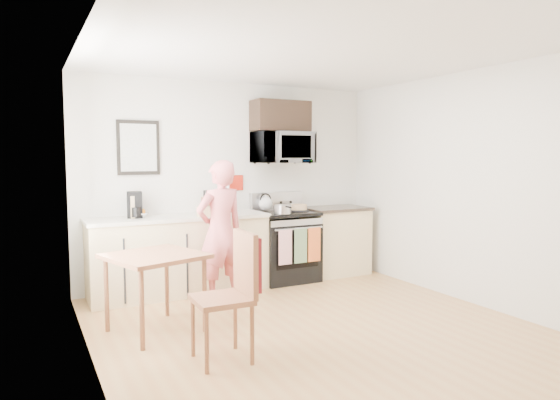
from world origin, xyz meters
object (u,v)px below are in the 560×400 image
range (286,248)px  chair (239,277)px  cake (299,208)px  person (220,232)px  dining_table (155,263)px  microwave (282,148)px

range → chair: bearing=-126.6°
cake → person: bearing=-159.5°
cake → dining_table: bearing=-152.7°
range → microwave: 1.33m
microwave → chair: (-1.55, -2.19, -1.09)m
range → person: (-1.12, -0.53, 0.37)m
microwave → cake: microwave is taller
range → person: person is taller
microwave → person: microwave is taller
microwave → range: bearing=-89.9°
dining_table → chair: 1.03m
dining_table → cake: (2.18, 1.13, 0.31)m
person → microwave: bearing=-161.0°
microwave → dining_table: bearing=-147.6°
chair → person: bearing=76.0°
dining_table → range: bearing=30.2°
microwave → cake: (0.17, -0.15, -0.79)m
range → cake: size_ratio=4.40×
microwave → cake: bearing=-40.2°
dining_table → microwave: bearing=32.4°
range → microwave: size_ratio=1.53×
person → dining_table: bearing=25.4°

